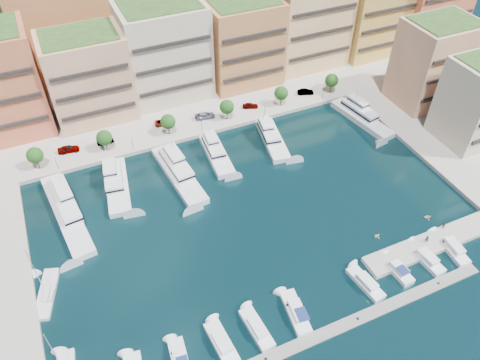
{
  "coord_description": "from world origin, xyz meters",
  "views": [
    {
      "loc": [
        -30.44,
        -60.93,
        74.11
      ],
      "look_at": [
        -0.79,
        5.4,
        6.0
      ],
      "focal_mm": 35.0,
      "sensor_mm": 36.0,
      "label": 1
    }
  ],
  "objects_px": {
    "lamppost_3": "(265,106)",
    "lamppost_1": "(132,140)",
    "cruiser_8": "(426,259)",
    "cruiser_2": "(222,343)",
    "tree_5": "(332,80)",
    "person_0": "(427,239)",
    "yacht_4": "(271,138)",
    "cruiser_9": "(452,248)",
    "tree_1": "(104,138)",
    "yacht_3": "(216,152)",
    "yacht_6": "(360,116)",
    "car_4": "(250,105)",
    "yacht_2": "(178,171)",
    "person_1": "(443,225)",
    "yacht_1": "(117,183)",
    "tree_3": "(227,107)",
    "car_1": "(105,141)",
    "cruiser_6": "(366,283)",
    "cruiser_1": "(180,360)",
    "lamppost_2": "(201,122)",
    "tender_3": "(428,217)",
    "yacht_0": "(66,209)",
    "lamppost_0": "(55,160)",
    "tender_1": "(377,236)",
    "car_5": "(306,92)",
    "car_2": "(164,122)",
    "tree_4": "(281,93)",
    "tree_2": "(168,122)",
    "lamppost_4": "(323,90)",
    "car_0": "(68,149)",
    "cruiser_3": "(257,329)",
    "cruiser_4": "(296,312)",
    "cruiser_7": "(398,270)",
    "tree_0": "(35,155)",
    "sailboat_1": "(47,294)"
  },
  "relations": [
    {
      "from": "lamppost_3",
      "to": "lamppost_1",
      "type": "bearing_deg",
      "value": 180.0
    },
    {
      "from": "cruiser_8",
      "to": "cruiser_2",
      "type": "bearing_deg",
      "value": -180.0
    },
    {
      "from": "tree_5",
      "to": "person_0",
      "type": "bearing_deg",
      "value": -102.32
    },
    {
      "from": "yacht_4",
      "to": "cruiser_9",
      "type": "height_order",
      "value": "yacht_4"
    },
    {
      "from": "tree_1",
      "to": "yacht_3",
      "type": "height_order",
      "value": "tree_1"
    },
    {
      "from": "yacht_4",
      "to": "yacht_6",
      "type": "bearing_deg",
      "value": -3.0
    },
    {
      "from": "tree_1",
      "to": "car_4",
      "type": "xyz_separation_m",
      "value": [
        39.81,
        2.11,
        -3.02
      ]
    },
    {
      "from": "yacht_2",
      "to": "person_1",
      "type": "height_order",
      "value": "yacht_2"
    },
    {
      "from": "cruiser_9",
      "to": "person_1",
      "type": "relative_size",
      "value": 5.01
    },
    {
      "from": "yacht_1",
      "to": "lamppost_1",
      "type": "bearing_deg",
      "value": 57.78
    },
    {
      "from": "tree_3",
      "to": "car_1",
      "type": "xyz_separation_m",
      "value": [
        -31.77,
        2.73,
        -3.06
      ]
    },
    {
      "from": "cruiser_6",
      "to": "cruiser_2",
      "type": "bearing_deg",
      "value": -179.99
    },
    {
      "from": "person_0",
      "to": "cruiser_1",
      "type": "bearing_deg",
      "value": 62.26
    },
    {
      "from": "lamppost_2",
      "to": "yacht_3",
      "type": "xyz_separation_m",
      "value": [
        -0.05,
        -9.56,
        -2.62
      ]
    },
    {
      "from": "tender_3",
      "to": "car_1",
      "type": "bearing_deg",
      "value": 63.86
    },
    {
      "from": "cruiser_2",
      "to": "yacht_0",
      "type": "bearing_deg",
      "value": 114.57
    },
    {
      "from": "lamppost_0",
      "to": "tender_1",
      "type": "relative_size",
      "value": 2.77
    },
    {
      "from": "yacht_6",
      "to": "car_5",
      "type": "height_order",
      "value": "yacht_6"
    },
    {
      "from": "tree_1",
      "to": "person_0",
      "type": "distance_m",
      "value": 75.75
    },
    {
      "from": "tender_1",
      "to": "car_2",
      "type": "distance_m",
      "value": 60.74
    },
    {
      "from": "yacht_1",
      "to": "tree_4",
      "type": "bearing_deg",
      "value": 14.84
    },
    {
      "from": "tree_2",
      "to": "car_5",
      "type": "bearing_deg",
      "value": 2.56
    },
    {
      "from": "cruiser_1",
      "to": "person_1",
      "type": "height_order",
      "value": "person_1"
    },
    {
      "from": "lamppost_4",
      "to": "tree_1",
      "type": "bearing_deg",
      "value": 177.8
    },
    {
      "from": "car_2",
      "to": "cruiser_9",
      "type": "bearing_deg",
      "value": -133.73
    },
    {
      "from": "tree_5",
      "to": "person_1",
      "type": "bearing_deg",
      "value": -96.86
    },
    {
      "from": "tree_3",
      "to": "car_0",
      "type": "distance_m",
      "value": 40.88
    },
    {
      "from": "person_1",
      "to": "tree_3",
      "type": "bearing_deg",
      "value": -100.43
    },
    {
      "from": "tree_3",
      "to": "tender_3",
      "type": "xyz_separation_m",
      "value": [
        25.44,
        -49.43,
        -4.32
      ]
    },
    {
      "from": "tree_1",
      "to": "tree_4",
      "type": "bearing_deg",
      "value": 0.0
    },
    {
      "from": "cruiser_3",
      "to": "car_1",
      "type": "bearing_deg",
      "value": 101.85
    },
    {
      "from": "yacht_0",
      "to": "cruiser_8",
      "type": "relative_size",
      "value": 3.11
    },
    {
      "from": "tree_1",
      "to": "cruiser_4",
      "type": "relative_size",
      "value": 0.61
    },
    {
      "from": "tender_1",
      "to": "lamppost_3",
      "type": "bearing_deg",
      "value": -13.45
    },
    {
      "from": "tree_4",
      "to": "cruiser_3",
      "type": "height_order",
      "value": "tree_4"
    },
    {
      "from": "cruiser_6",
      "to": "person_0",
      "type": "relative_size",
      "value": 4.55
    },
    {
      "from": "tree_1",
      "to": "cruiser_7",
      "type": "distance_m",
      "value": 72.26
    },
    {
      "from": "tree_0",
      "to": "cruiser_3",
      "type": "relative_size",
      "value": 0.65
    },
    {
      "from": "yacht_1",
      "to": "sailboat_1",
      "type": "bearing_deg",
      "value": -128.45
    },
    {
      "from": "tree_3",
      "to": "cruiser_8",
      "type": "distance_m",
      "value": 60.83
    },
    {
      "from": "yacht_4",
      "to": "yacht_6",
      "type": "height_order",
      "value": "same"
    },
    {
      "from": "car_1",
      "to": "car_4",
      "type": "xyz_separation_m",
      "value": [
        39.58,
        -0.62,
        0.04
      ]
    },
    {
      "from": "yacht_3",
      "to": "car_1",
      "type": "xyz_separation_m",
      "value": [
        -23.73,
        14.59,
        0.47
      ]
    },
    {
      "from": "cruiser_2",
      "to": "person_0",
      "type": "height_order",
      "value": "person_0"
    },
    {
      "from": "lamppost_0",
      "to": "car_2",
      "type": "relative_size",
      "value": 0.85
    },
    {
      "from": "sailboat_1",
      "to": "cruiser_7",
      "type": "bearing_deg",
      "value": -19.57
    },
    {
      "from": "tree_3",
      "to": "cruiser_9",
      "type": "height_order",
      "value": "tree_3"
    },
    {
      "from": "tree_2",
      "to": "yacht_4",
      "type": "bearing_deg",
      "value": -28.06
    },
    {
      "from": "lamppost_4",
      "to": "lamppost_3",
      "type": "bearing_deg",
      "value": 180.0
    },
    {
      "from": "sailboat_1",
      "to": "tender_3",
      "type": "distance_m",
      "value": 77.69
    }
  ]
}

